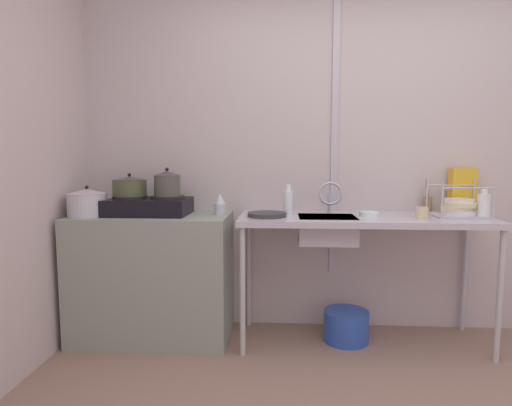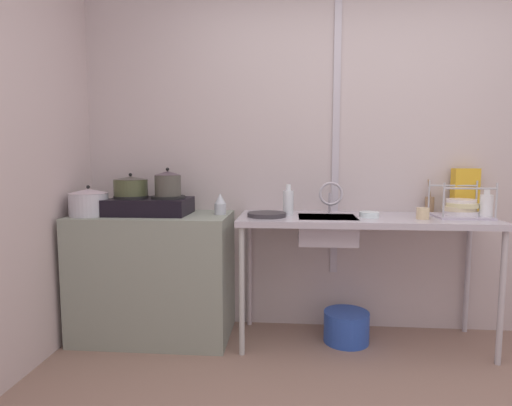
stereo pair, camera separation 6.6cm
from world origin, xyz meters
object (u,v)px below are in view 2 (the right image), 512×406
(pot_beside_stove, at_px, (89,202))
(small_bowl_on_drainboard, at_px, (369,215))
(bottle_by_rack, at_px, (486,206))
(cup_by_rack, at_px, (423,213))
(stove, at_px, (150,206))
(frying_pan, at_px, (267,215))
(percolator, at_px, (220,204))
(dish_rack, at_px, (461,209))
(bottle_by_sink, at_px, (288,202))
(cereal_box, at_px, (465,191))
(pot_on_right_burner, at_px, (168,183))
(bucket_on_floor, at_px, (346,327))
(pot_on_left_burner, at_px, (131,186))
(utensil_jar, at_px, (430,204))
(sink_basin, at_px, (327,230))
(faucet, at_px, (331,195))

(pot_beside_stove, bearing_deg, small_bowl_on_drainboard, 2.58)
(bottle_by_rack, bearing_deg, cup_by_rack, -171.83)
(small_bowl_on_drainboard, distance_m, bottle_by_rack, 0.75)
(stove, height_order, frying_pan, stove)
(stove, xyz_separation_m, frying_pan, (0.82, -0.05, -0.05))
(percolator, relative_size, dish_rack, 0.44)
(bottle_by_rack, bearing_deg, dish_rack, 150.75)
(bottle_by_sink, bearing_deg, frying_pan, -147.61)
(cereal_box, bearing_deg, pot_on_right_burner, -178.72)
(pot_beside_stove, distance_m, dish_rack, 2.51)
(bottle_by_sink, xyz_separation_m, cereal_box, (1.24, 0.19, 0.07))
(stove, bearing_deg, cup_by_rack, -2.62)
(bucket_on_floor, bearing_deg, pot_beside_stove, -176.33)
(frying_pan, height_order, cup_by_rack, cup_by_rack)
(pot_on_left_burner, xyz_separation_m, pot_on_right_burner, (0.27, 0.00, 0.02))
(bottle_by_rack, bearing_deg, utensil_jar, 136.02)
(dish_rack, relative_size, cereal_box, 1.07)
(sink_basin, bearing_deg, bottle_by_rack, 0.06)
(pot_beside_stove, bearing_deg, stove, 16.10)
(pot_on_right_burner, bearing_deg, cereal_box, 6.30)
(pot_beside_stove, height_order, utensil_jar, utensil_jar)
(pot_beside_stove, xyz_separation_m, bottle_by_sink, (1.35, 0.15, -0.00))
(frying_pan, bearing_deg, dish_rack, 4.54)
(sink_basin, xyz_separation_m, cereal_box, (0.98, 0.25, 0.25))
(frying_pan, relative_size, bottle_by_rack, 1.38)
(frying_pan, distance_m, utensil_jar, 1.19)
(pot_on_left_burner, height_order, cup_by_rack, pot_on_left_burner)
(stove, bearing_deg, sink_basin, -1.17)
(frying_pan, xyz_separation_m, bottle_by_sink, (0.14, 0.09, 0.08))
(pot_on_right_burner, relative_size, sink_basin, 0.51)
(bucket_on_floor, bearing_deg, bottle_by_sink, 175.09)
(utensil_jar, bearing_deg, percolator, -172.17)
(faucet, relative_size, frying_pan, 0.88)
(frying_pan, distance_m, cereal_box, 1.42)
(pot_beside_stove, height_order, percolator, pot_beside_stove)
(cereal_box, bearing_deg, stove, -179.10)
(dish_rack, height_order, utensil_jar, utensil_jar)
(sink_basin, distance_m, dish_rack, 0.90)
(percolator, height_order, bottle_by_rack, bottle_by_rack)
(sink_basin, relative_size, bottle_by_rack, 2.01)
(sink_basin, relative_size, cereal_box, 1.19)
(pot_beside_stove, distance_m, bucket_on_floor, 1.96)
(frying_pan, bearing_deg, bucket_on_floor, 5.74)
(pot_on_left_burner, bearing_deg, small_bowl_on_drainboard, -0.92)
(cup_by_rack, bearing_deg, bottle_by_sink, 172.09)
(pot_on_right_burner, bearing_deg, pot_on_left_burner, 180.00)
(pot_beside_stove, bearing_deg, bucket_on_floor, 3.67)
(frying_pan, bearing_deg, utensil_jar, 14.25)
(sink_basin, bearing_deg, small_bowl_on_drainboard, -0.24)
(pot_on_right_burner, height_order, utensil_jar, pot_on_right_burner)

